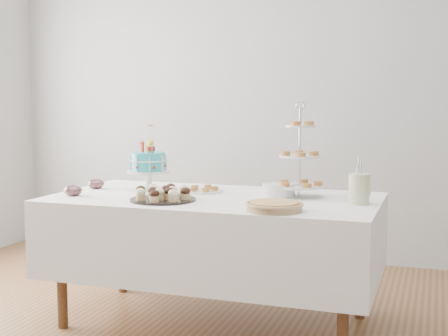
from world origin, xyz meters
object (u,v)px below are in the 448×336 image
(plate_stack, at_px, (279,190))
(pastry_plate, at_px, (203,189))
(birthday_cake, at_px, (149,173))
(jam_bowl_a, at_px, (73,191))
(pie, at_px, (274,206))
(utensil_pitcher, at_px, (359,188))
(cupcake_tray, at_px, (163,193))
(table, at_px, (215,234))
(jam_bowl_b, at_px, (96,184))
(tiered_stand, at_px, (300,157))

(plate_stack, bearing_deg, pastry_plate, 176.88)
(birthday_cake, height_order, jam_bowl_a, birthday_cake)
(pie, xyz_separation_m, plate_stack, (-0.10, 0.48, 0.01))
(utensil_pitcher, bearing_deg, cupcake_tray, -155.66)
(utensil_pitcher, bearing_deg, table, -168.07)
(pastry_plate, distance_m, jam_bowl_b, 0.72)
(plate_stack, xyz_separation_m, pastry_plate, (-0.49, 0.03, -0.02))
(birthday_cake, xyz_separation_m, jam_bowl_a, (-0.33, -0.36, -0.08))
(pie, xyz_separation_m, tiered_stand, (0.02, 0.52, 0.21))
(cupcake_tray, distance_m, pastry_plate, 0.40)
(table, xyz_separation_m, cupcake_tray, (-0.23, -0.24, 0.27))
(cupcake_tray, relative_size, jam_bowl_a, 3.41)
(birthday_cake, bearing_deg, plate_stack, 16.04)
(birthday_cake, bearing_deg, pie, -11.34)
(jam_bowl_b, height_order, utensil_pitcher, utensil_pitcher)
(birthday_cake, distance_m, utensil_pitcher, 1.33)
(tiered_stand, distance_m, jam_bowl_a, 1.36)
(table, height_order, pastry_plate, pastry_plate)
(birthday_cake, bearing_deg, pastry_plate, 21.46)
(jam_bowl_a, bearing_deg, birthday_cake, 47.44)
(tiered_stand, distance_m, utensil_pitcher, 0.42)
(jam_bowl_a, relative_size, utensil_pitcher, 0.43)
(plate_stack, distance_m, jam_bowl_b, 1.20)
(table, xyz_separation_m, plate_stack, (0.36, 0.12, 0.26))
(tiered_stand, bearing_deg, pie, -92.02)
(birthday_cake, height_order, pie, birthday_cake)
(jam_bowl_b, distance_m, utensil_pitcher, 1.68)
(jam_bowl_b, bearing_deg, cupcake_tray, -26.61)
(pie, distance_m, utensil_pitcher, 0.53)
(tiered_stand, xyz_separation_m, plate_stack, (-0.12, -0.04, -0.20))
(pastry_plate, bearing_deg, jam_bowl_b, -173.59)
(tiered_stand, relative_size, utensil_pitcher, 2.22)
(plate_stack, height_order, jam_bowl_a, plate_stack)
(cupcake_tray, relative_size, utensil_pitcher, 1.46)
(cupcake_tray, relative_size, tiered_stand, 0.66)
(pie, distance_m, plate_stack, 0.49)
(tiered_stand, relative_size, plate_stack, 2.94)
(birthday_cake, bearing_deg, jam_bowl_a, -117.37)
(jam_bowl_a, bearing_deg, cupcake_tray, 0.60)
(jam_bowl_a, distance_m, jam_bowl_b, 0.32)
(jam_bowl_b, bearing_deg, jam_bowl_a, -84.47)
(pastry_plate, xyz_separation_m, utensil_pitcher, (0.97, -0.14, 0.07))
(birthday_cake, bearing_deg, cupcake_tray, -38.31)
(table, distance_m, pie, 0.63)
(pie, height_order, tiered_stand, tiered_stand)
(jam_bowl_a, xyz_separation_m, utensil_pitcher, (1.65, 0.25, 0.06))
(table, bearing_deg, cupcake_tray, -133.48)
(pie, relative_size, jam_bowl_b, 2.80)
(birthday_cake, distance_m, tiered_stand, 0.97)
(tiered_stand, relative_size, jam_bowl_a, 5.16)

